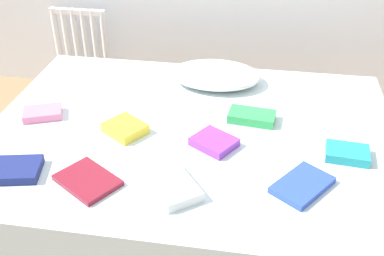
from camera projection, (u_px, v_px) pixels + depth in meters
The scene contains 13 objects.
ground_plane at pixel (191, 207), 2.50m from camera, with size 8.00×8.00×0.00m, color #93704C.
bed at pixel (190, 171), 2.36m from camera, with size 2.00×1.50×0.50m.
radiator at pixel (81, 42), 3.41m from camera, with size 0.41×0.04×0.50m.
pillow at pixel (215, 75), 2.61m from camera, with size 0.51×0.35×0.10m, color white.
textbook_teal at pixel (347, 153), 2.03m from camera, with size 0.19×0.13×0.04m, color teal.
textbook_yellow at pixel (125, 128), 2.19m from camera, with size 0.18×0.15×0.05m, color yellow.
textbook_pink at pixel (43, 113), 2.32m from camera, with size 0.19×0.13×0.04m, color pink.
textbook_purple at pixel (214, 142), 2.10m from camera, with size 0.18×0.15×0.04m, color purple.
textbook_green at pixel (252, 117), 2.28m from camera, with size 0.23×0.13×0.04m, color green.
textbook_maroon at pixel (88, 180), 1.89m from camera, with size 0.25×0.18×0.02m, color maroon.
textbook_white at pixel (172, 185), 1.84m from camera, with size 0.24×0.16×0.04m, color white.
textbook_navy at pixel (17, 170), 1.93m from camera, with size 0.19×0.16×0.04m, color navy.
textbook_blue at pixel (302, 185), 1.86m from camera, with size 0.25×0.16×0.03m, color #2847B7.
Camera 1 is at (0.31, -1.83, 1.72)m, focal length 43.21 mm.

